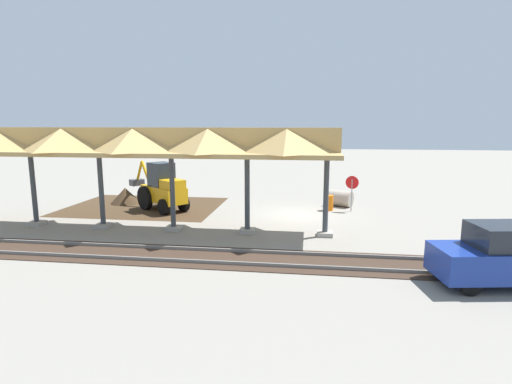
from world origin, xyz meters
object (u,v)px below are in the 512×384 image
at_px(backhoe, 162,189).
at_px(concrete_pipe, 340,198).
at_px(traffic_barrel, 328,203).
at_px(distant_parked_car, 505,255).
at_px(stop_sign, 352,186).

height_order(backhoe, concrete_pipe, backhoe).
distance_m(backhoe, concrete_pipe, 10.86).
bearing_deg(traffic_barrel, backhoe, 6.67).
relative_size(concrete_pipe, distant_parked_car, 0.39).
bearing_deg(concrete_pipe, traffic_barrel, 60.06).
distance_m(stop_sign, backhoe, 11.15).
bearing_deg(distant_parked_car, traffic_barrel, -64.63).
bearing_deg(concrete_pipe, backhoe, 13.19).
xyz_separation_m(stop_sign, backhoe, (11.10, 1.06, -0.23)).
xyz_separation_m(stop_sign, concrete_pipe, (0.55, -1.41, -1.00)).
distance_m(concrete_pipe, distant_parked_car, 12.60).
xyz_separation_m(stop_sign, distant_parked_car, (-3.68, 10.45, -0.51)).
distance_m(backhoe, distant_parked_car, 17.51).
relative_size(backhoe, traffic_barrel, 5.31).
distance_m(stop_sign, concrete_pipe, 1.82).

